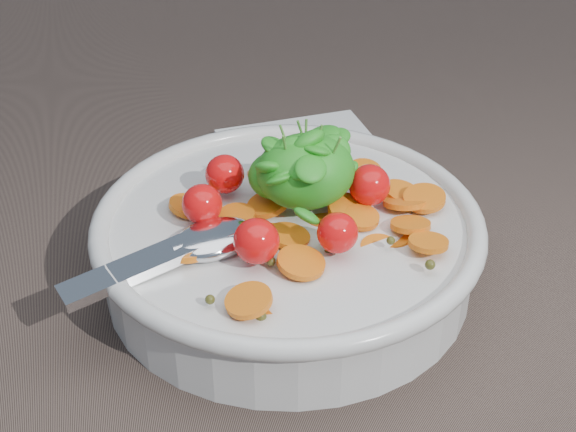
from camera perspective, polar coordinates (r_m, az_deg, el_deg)
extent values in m
plane|color=brown|center=(0.65, 1.49, -4.61)|extent=(6.00, 6.00, 0.00)
cylinder|color=silver|center=(0.64, 0.00, -2.40)|extent=(0.29, 0.29, 0.06)
torus|color=silver|center=(0.62, 0.00, -0.33)|extent=(0.31, 0.31, 0.02)
cylinder|color=silver|center=(0.66, 0.00, -4.13)|extent=(0.15, 0.15, 0.01)
cylinder|color=brown|center=(0.64, 0.00, -2.40)|extent=(0.26, 0.26, 0.04)
cylinder|color=orange|center=(0.60, 0.06, -1.43)|extent=(0.04, 0.04, 0.01)
cylinder|color=orange|center=(0.63, 4.48, 0.35)|extent=(0.04, 0.04, 0.02)
cylinder|color=orange|center=(0.69, 5.47, 3.25)|extent=(0.04, 0.04, 0.01)
cylinder|color=orange|center=(0.64, 8.30, 0.97)|extent=(0.05, 0.05, 0.02)
cylinder|color=orange|center=(0.66, 8.17, 1.63)|extent=(0.05, 0.05, 0.02)
cylinder|color=orange|center=(0.62, -3.69, 0.04)|extent=(0.04, 0.04, 0.01)
cylinder|color=orange|center=(0.60, 6.59, -2.40)|extent=(0.04, 0.04, 0.01)
cylinder|color=orange|center=(0.64, -1.44, 0.87)|extent=(0.05, 0.05, 0.02)
cylinder|color=orange|center=(0.65, 9.68, 1.26)|extent=(0.05, 0.05, 0.01)
cylinder|color=orange|center=(0.69, -1.64, 2.83)|extent=(0.03, 0.03, 0.02)
cylinder|color=orange|center=(0.53, -2.82, -6.00)|extent=(0.05, 0.05, 0.01)
cylinder|color=orange|center=(0.64, -6.94, 0.69)|extent=(0.05, 0.05, 0.02)
cylinder|color=orange|center=(0.61, 7.48, -1.75)|extent=(0.04, 0.04, 0.01)
cylinder|color=orange|center=(0.57, 0.93, -3.33)|extent=(0.04, 0.04, 0.01)
cylinder|color=orange|center=(0.62, 5.26, -0.10)|extent=(0.03, 0.03, 0.01)
cylinder|color=orange|center=(0.55, -1.57, -6.38)|extent=(0.03, 0.03, 0.01)
cylinder|color=orange|center=(0.60, 9.95, -1.87)|extent=(0.04, 0.04, 0.01)
cylinder|color=orange|center=(0.61, -1.57, -1.69)|extent=(0.04, 0.04, 0.01)
cylinder|color=orange|center=(0.61, -1.30, -1.44)|extent=(0.04, 0.04, 0.01)
cylinder|color=orange|center=(0.59, -7.19, -2.60)|extent=(0.03, 0.03, 0.01)
cylinder|color=orange|center=(0.63, 2.60, -0.12)|extent=(0.04, 0.04, 0.01)
cylinder|color=orange|center=(0.62, 8.70, -0.61)|extent=(0.04, 0.04, 0.01)
sphere|color=#454417|center=(0.57, 10.08, -3.43)|extent=(0.01, 0.01, 0.01)
sphere|color=#454417|center=(0.59, -3.19, -2.32)|extent=(0.01, 0.01, 0.01)
sphere|color=#454417|center=(0.65, 2.33, 1.34)|extent=(0.01, 0.01, 0.01)
sphere|color=#454417|center=(0.54, -5.57, -5.93)|extent=(0.01, 0.01, 0.01)
sphere|color=#454417|center=(0.57, -1.21, -3.24)|extent=(0.01, 0.01, 0.01)
sphere|color=#454417|center=(0.53, -1.94, -7.15)|extent=(0.01, 0.01, 0.01)
sphere|color=#454417|center=(0.61, 3.22, -0.30)|extent=(0.01, 0.01, 0.01)
sphere|color=#454417|center=(0.59, 7.32, -1.74)|extent=(0.01, 0.01, 0.01)
sphere|color=#454417|center=(0.68, -3.99, 3.39)|extent=(0.01, 0.01, 0.01)
sphere|color=#454417|center=(0.59, 2.94, -2.45)|extent=(0.01, 0.01, 0.01)
sphere|color=#454417|center=(0.67, 6.50, 2.50)|extent=(0.01, 0.01, 0.01)
sphere|color=#454417|center=(0.66, 5.16, 1.73)|extent=(0.01, 0.01, 0.01)
sphere|color=#454417|center=(0.59, -7.15, -2.64)|extent=(0.01, 0.01, 0.01)
sphere|color=red|center=(0.63, 5.81, 2.20)|extent=(0.03, 0.03, 0.03)
sphere|color=red|center=(0.66, 2.44, 3.87)|extent=(0.03, 0.03, 0.03)
sphere|color=red|center=(0.65, -4.52, 3.00)|extent=(0.03, 0.03, 0.03)
sphere|color=red|center=(0.61, -6.13, 0.84)|extent=(0.03, 0.03, 0.03)
sphere|color=red|center=(0.57, -2.26, -1.79)|extent=(0.03, 0.03, 0.03)
sphere|color=red|center=(0.58, 3.54, -1.20)|extent=(0.03, 0.03, 0.03)
ellipsoid|color=green|center=(0.62, 1.26, 3.20)|extent=(0.08, 0.07, 0.06)
ellipsoid|color=green|center=(0.63, -0.83, 2.88)|extent=(0.04, 0.04, 0.04)
ellipsoid|color=green|center=(0.61, 0.48, 4.41)|extent=(0.03, 0.03, 0.02)
ellipsoid|color=green|center=(0.64, 2.84, 5.03)|extent=(0.03, 0.03, 0.03)
ellipsoid|color=green|center=(0.59, 1.19, 3.28)|extent=(0.04, 0.03, 0.02)
ellipsoid|color=green|center=(0.65, 2.52, 5.80)|extent=(0.04, 0.04, 0.02)
ellipsoid|color=green|center=(0.61, 1.31, 3.69)|extent=(0.03, 0.03, 0.03)
ellipsoid|color=green|center=(0.60, 2.04, 4.65)|extent=(0.03, 0.03, 0.02)
ellipsoid|color=green|center=(0.59, -0.61, 2.59)|extent=(0.03, 0.03, 0.02)
ellipsoid|color=green|center=(0.60, -0.38, 2.97)|extent=(0.04, 0.03, 0.03)
ellipsoid|color=green|center=(0.62, 1.08, 3.97)|extent=(0.03, 0.03, 0.02)
ellipsoid|color=green|center=(0.62, -0.81, 4.85)|extent=(0.04, 0.04, 0.02)
ellipsoid|color=green|center=(0.61, 1.37, 4.14)|extent=(0.03, 0.03, 0.02)
ellipsoid|color=green|center=(0.61, -0.64, 3.91)|extent=(0.02, 0.03, 0.03)
ellipsoid|color=green|center=(0.61, 1.35, 3.87)|extent=(0.03, 0.03, 0.02)
ellipsoid|color=green|center=(0.62, 3.27, 4.67)|extent=(0.04, 0.03, 0.03)
ellipsoid|color=green|center=(0.61, 1.42, 5.38)|extent=(0.03, 0.03, 0.03)
ellipsoid|color=green|center=(0.62, -0.37, 4.39)|extent=(0.03, 0.03, 0.03)
ellipsoid|color=green|center=(0.58, 1.62, 3.37)|extent=(0.03, 0.04, 0.02)
ellipsoid|color=green|center=(0.61, 1.34, 3.95)|extent=(0.03, 0.03, 0.02)
ellipsoid|color=green|center=(0.63, 2.68, 5.16)|extent=(0.03, 0.04, 0.03)
ellipsoid|color=green|center=(0.58, 1.34, 0.00)|extent=(0.03, 0.03, 0.02)
ellipsoid|color=green|center=(0.60, 0.37, 4.70)|extent=(0.03, 0.02, 0.03)
ellipsoid|color=green|center=(0.62, 0.84, 3.85)|extent=(0.04, 0.04, 0.02)
ellipsoid|color=green|center=(0.63, 4.19, 3.33)|extent=(0.02, 0.02, 0.02)
ellipsoid|color=green|center=(0.65, 3.60, 5.65)|extent=(0.03, 0.03, 0.02)
ellipsoid|color=green|center=(0.61, 1.64, 4.16)|extent=(0.02, 0.02, 0.01)
ellipsoid|color=green|center=(0.60, -1.42, 3.48)|extent=(0.03, 0.03, 0.02)
cylinder|color=#4C8C33|center=(0.60, 2.94, 3.90)|extent=(0.01, 0.02, 0.05)
cylinder|color=#4C8C33|center=(0.61, -0.04, 4.00)|extent=(0.01, 0.01, 0.05)
cylinder|color=#4C8C33|center=(0.62, 1.29, 4.97)|extent=(0.02, 0.01, 0.05)
cylinder|color=#4C8C33|center=(0.62, 1.23, 4.64)|extent=(0.01, 0.01, 0.05)
cylinder|color=#4C8C33|center=(0.61, 1.89, 4.45)|extent=(0.01, 0.00, 0.05)
cylinder|color=#4C8C33|center=(0.61, 0.21, 4.36)|extent=(0.02, 0.01, 0.05)
ellipsoid|color=silver|center=(0.60, -5.30, -1.65)|extent=(0.08, 0.06, 0.02)
cube|color=silver|center=(0.58, -9.95, -3.31)|extent=(0.13, 0.06, 0.02)
cylinder|color=silver|center=(0.59, -7.14, -2.20)|extent=(0.03, 0.02, 0.01)
cube|color=white|center=(0.83, 1.15, 4.65)|extent=(0.17, 0.15, 0.01)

